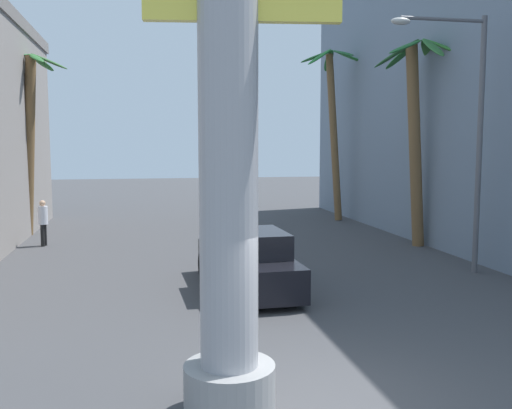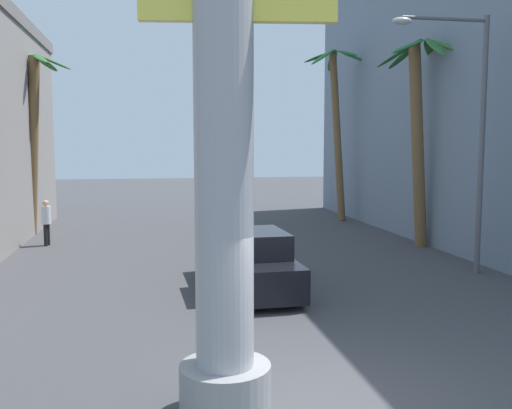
{
  "view_description": "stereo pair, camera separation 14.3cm",
  "coord_description": "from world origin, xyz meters",
  "px_view_note": "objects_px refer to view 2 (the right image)",
  "views": [
    {
      "loc": [
        -2.57,
        -7.42,
        3.72
      ],
      "look_at": [
        0.0,
        5.41,
        2.33
      ],
      "focal_mm": 40.0,
      "sensor_mm": 36.0,
      "label": 1
    },
    {
      "loc": [
        -2.43,
        -7.45,
        3.72
      ],
      "look_at": [
        0.0,
        5.41,
        2.33
      ],
      "focal_mm": 40.0,
      "sensor_mm": 36.0,
      "label": 2
    }
  ],
  "objects_px": {
    "neon_sign_pole": "(224,60)",
    "street_lamp": "(468,118)",
    "car_lead": "(248,263)",
    "palm_tree_far_right": "(337,117)",
    "palm_tree_far_left": "(33,128)",
    "pedestrian_far_left": "(46,219)",
    "palm_tree_mid_right": "(420,120)"
  },
  "relations": [
    {
      "from": "neon_sign_pole",
      "to": "car_lead",
      "type": "distance_m",
      "value": 7.93
    },
    {
      "from": "car_lead",
      "to": "pedestrian_far_left",
      "type": "height_order",
      "value": "pedestrian_far_left"
    },
    {
      "from": "car_lead",
      "to": "neon_sign_pole",
      "type": "bearing_deg",
      "value": -102.46
    },
    {
      "from": "palm_tree_far_left",
      "to": "pedestrian_far_left",
      "type": "relative_size",
      "value": 4.39
    },
    {
      "from": "street_lamp",
      "to": "palm_tree_far_left",
      "type": "relative_size",
      "value": 0.98
    },
    {
      "from": "car_lead",
      "to": "palm_tree_far_left",
      "type": "distance_m",
      "value": 13.07
    },
    {
      "from": "car_lead",
      "to": "palm_tree_far_right",
      "type": "relative_size",
      "value": 0.58
    },
    {
      "from": "neon_sign_pole",
      "to": "palm_tree_far_left",
      "type": "relative_size",
      "value": 1.45
    },
    {
      "from": "neon_sign_pole",
      "to": "palm_tree_far_right",
      "type": "bearing_deg",
      "value": 67.26
    },
    {
      "from": "palm_tree_far_right",
      "to": "palm_tree_far_left",
      "type": "xyz_separation_m",
      "value": [
        -13.56,
        -2.09,
        -0.67
      ]
    },
    {
      "from": "palm_tree_far_right",
      "to": "palm_tree_mid_right",
      "type": "xyz_separation_m",
      "value": [
        0.54,
        -7.57,
        -0.43
      ]
    },
    {
      "from": "palm_tree_far_right",
      "to": "pedestrian_far_left",
      "type": "xyz_separation_m",
      "value": [
        -12.73,
        -4.83,
        -4.05
      ]
    },
    {
      "from": "street_lamp",
      "to": "palm_tree_far_right",
      "type": "height_order",
      "value": "palm_tree_far_right"
    },
    {
      "from": "palm_tree_far_left",
      "to": "pedestrian_far_left",
      "type": "xyz_separation_m",
      "value": [
        0.83,
        -2.73,
        -3.38
      ]
    },
    {
      "from": "palm_tree_far_right",
      "to": "pedestrian_far_left",
      "type": "height_order",
      "value": "palm_tree_far_right"
    },
    {
      "from": "palm_tree_far_right",
      "to": "street_lamp",
      "type": "bearing_deg",
      "value": -90.63
    },
    {
      "from": "neon_sign_pole",
      "to": "palm_tree_far_left",
      "type": "height_order",
      "value": "neon_sign_pole"
    },
    {
      "from": "car_lead",
      "to": "palm_tree_mid_right",
      "type": "height_order",
      "value": "palm_tree_mid_right"
    },
    {
      "from": "palm_tree_far_right",
      "to": "pedestrian_far_left",
      "type": "bearing_deg",
      "value": -159.24
    },
    {
      "from": "neon_sign_pole",
      "to": "street_lamp",
      "type": "xyz_separation_m",
      "value": [
        7.89,
        7.29,
        -0.36
      ]
    },
    {
      "from": "street_lamp",
      "to": "palm_tree_far_left",
      "type": "xyz_separation_m",
      "value": [
        -13.43,
        9.74,
        -0.09
      ]
    },
    {
      "from": "palm_tree_far_right",
      "to": "neon_sign_pole",
      "type": "bearing_deg",
      "value": -112.74
    },
    {
      "from": "street_lamp",
      "to": "pedestrian_far_left",
      "type": "bearing_deg",
      "value": 150.94
    },
    {
      "from": "palm_tree_mid_right",
      "to": "palm_tree_far_left",
      "type": "bearing_deg",
      "value": 158.79
    },
    {
      "from": "street_lamp",
      "to": "palm_tree_far_right",
      "type": "bearing_deg",
      "value": 89.37
    },
    {
      "from": "car_lead",
      "to": "palm_tree_far_right",
      "type": "height_order",
      "value": "palm_tree_far_right"
    },
    {
      "from": "neon_sign_pole",
      "to": "pedestrian_far_left",
      "type": "height_order",
      "value": "neon_sign_pole"
    },
    {
      "from": "neon_sign_pole",
      "to": "palm_tree_far_right",
      "type": "distance_m",
      "value": 20.74
    },
    {
      "from": "street_lamp",
      "to": "palm_tree_far_right",
      "type": "distance_m",
      "value": 11.85
    },
    {
      "from": "neon_sign_pole",
      "to": "palm_tree_far_right",
      "type": "xyz_separation_m",
      "value": [
        8.02,
        19.13,
        0.22
      ]
    },
    {
      "from": "neon_sign_pole",
      "to": "palm_tree_mid_right",
      "type": "distance_m",
      "value": 14.38
    },
    {
      "from": "palm_tree_mid_right",
      "to": "neon_sign_pole",
      "type": "bearing_deg",
      "value": -126.51
    }
  ]
}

